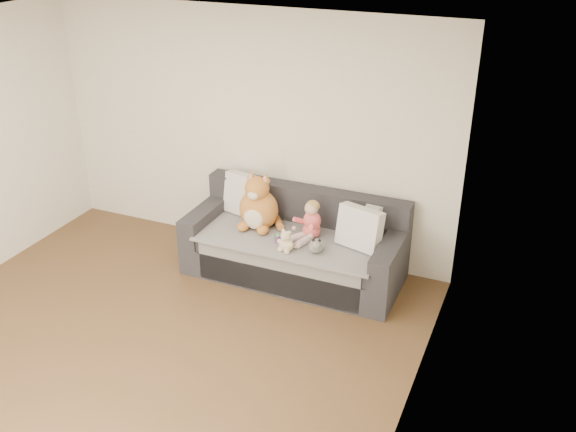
% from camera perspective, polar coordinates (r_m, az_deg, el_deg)
% --- Properties ---
extents(room_shell, '(5.00, 5.00, 5.00)m').
position_cam_1_polar(room_shell, '(5.18, -13.74, 0.31)').
color(room_shell, brown).
rests_on(room_shell, ground).
extents(sofa, '(2.20, 0.94, 0.85)m').
position_cam_1_polar(sofa, '(6.58, 0.65, -2.77)').
color(sofa, '#2A2A2F').
rests_on(sofa, ground).
extents(cushion_left, '(0.52, 0.32, 0.45)m').
position_cam_1_polar(cushion_left, '(6.82, -3.81, 1.87)').
color(cushion_left, beige).
rests_on(cushion_left, sofa).
extents(cushion_right_back, '(0.43, 0.31, 0.37)m').
position_cam_1_polar(cushion_right_back, '(6.44, 6.79, -0.19)').
color(cushion_right_back, beige).
rests_on(cushion_right_back, sofa).
extents(cushion_right_front, '(0.48, 0.31, 0.42)m').
position_cam_1_polar(cushion_right_front, '(6.19, 6.39, -1.07)').
color(cushion_right_front, beige).
rests_on(cushion_right_front, sofa).
extents(toddler, '(0.30, 0.41, 0.40)m').
position_cam_1_polar(toddler, '(6.34, 1.94, -0.60)').
color(toddler, '#ED535F').
rests_on(toddler, sofa).
extents(plush_cat, '(0.51, 0.44, 0.63)m').
position_cam_1_polar(plush_cat, '(6.53, -2.66, 0.85)').
color(plush_cat, '#A74F25').
rests_on(plush_cat, sofa).
extents(teddy_bear, '(0.18, 0.14, 0.23)m').
position_cam_1_polar(teddy_bear, '(6.13, -0.19, -2.38)').
color(teddy_bear, beige).
rests_on(teddy_bear, sofa).
extents(plush_cow, '(0.15, 0.22, 0.18)m').
position_cam_1_polar(plush_cow, '(6.12, 2.54, -2.65)').
color(plush_cow, white).
rests_on(plush_cow, sofa).
extents(sippy_cup, '(0.10, 0.06, 0.10)m').
position_cam_1_polar(sippy_cup, '(6.29, -0.89, -1.94)').
color(sippy_cup, '#6D328A').
rests_on(sippy_cup, sofa).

